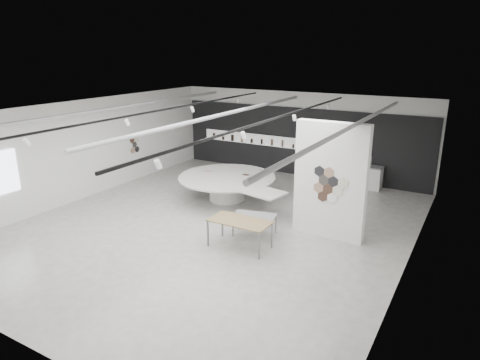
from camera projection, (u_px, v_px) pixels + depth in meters
The scene contains 7 objects.
room at pixel (213, 164), 13.72m from camera, with size 12.02×14.02×3.82m.
back_wall_display at pixel (297, 142), 19.61m from camera, with size 11.80×0.27×3.10m.
partition_column at pixel (330, 181), 12.91m from camera, with size 2.20×0.38×3.60m.
display_island at pixel (228, 185), 16.43m from camera, with size 5.05×4.40×0.96m.
sample_table_wood at pixel (240, 223), 12.44m from camera, with size 1.80×0.90×0.84m.
sample_table_stone at pixel (255, 217), 13.32m from camera, with size 1.43×0.95×0.68m.
kitchen_counter at pixel (362, 176), 18.06m from camera, with size 1.68×0.67×1.32m.
Camera 1 is at (7.30, -11.04, 5.62)m, focal length 32.00 mm.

